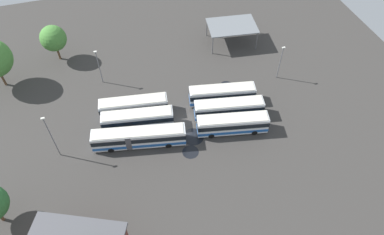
{
  "coord_description": "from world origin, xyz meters",
  "views": [
    {
      "loc": [
        -10.09,
        -38.69,
        47.77
      ],
      "look_at": [
        1.36,
        -0.8,
        1.51
      ],
      "focal_mm": 33.47,
      "sensor_mm": 36.0,
      "label": 1
    }
  ],
  "objects_px": {
    "lamp_post_far_corner": "(51,136)",
    "tree_east_edge": "(53,38)",
    "bus_row0_slot0": "(139,137)",
    "lamp_post_mid_lot": "(99,66)",
    "bus_row0_slot1": "(138,119)",
    "bus_row0_slot2": "(134,106)",
    "bus_row1_slot0": "(233,124)",
    "bus_row1_slot1": "(229,109)",
    "bus_row1_slot2": "(222,94)",
    "lamp_post_by_building": "(280,61)",
    "maintenance_shelter": "(232,26)"
  },
  "relations": [
    {
      "from": "lamp_post_far_corner",
      "to": "tree_east_edge",
      "type": "relative_size",
      "value": 1.2
    },
    {
      "from": "bus_row0_slot0",
      "to": "lamp_post_mid_lot",
      "type": "distance_m",
      "value": 17.2
    },
    {
      "from": "bus_row0_slot1",
      "to": "bus_row0_slot2",
      "type": "height_order",
      "value": "same"
    },
    {
      "from": "bus_row1_slot0",
      "to": "lamp_post_mid_lot",
      "type": "bearing_deg",
      "value": 136.58
    },
    {
      "from": "bus_row1_slot0",
      "to": "bus_row0_slot2",
      "type": "bearing_deg",
      "value": 149.92
    },
    {
      "from": "bus_row0_slot0",
      "to": "bus_row0_slot1",
      "type": "distance_m",
      "value": 3.83
    },
    {
      "from": "bus_row1_slot1",
      "to": "bus_row0_slot0",
      "type": "bearing_deg",
      "value": -174.1
    },
    {
      "from": "bus_row0_slot0",
      "to": "bus_row0_slot1",
      "type": "bearing_deg",
      "value": 81.07
    },
    {
      "from": "bus_row1_slot2",
      "to": "lamp_post_by_building",
      "type": "relative_size",
      "value": 1.63
    },
    {
      "from": "bus_row1_slot0",
      "to": "maintenance_shelter",
      "type": "distance_m",
      "value": 24.46
    },
    {
      "from": "tree_east_edge",
      "to": "bus_row1_slot1",
      "type": "bearing_deg",
      "value": -41.62
    },
    {
      "from": "lamp_post_by_building",
      "to": "maintenance_shelter",
      "type": "bearing_deg",
      "value": 109.72
    },
    {
      "from": "bus_row0_slot2",
      "to": "bus_row1_slot2",
      "type": "height_order",
      "value": "same"
    },
    {
      "from": "lamp_post_mid_lot",
      "to": "bus_row1_slot0",
      "type": "bearing_deg",
      "value": -43.42
    },
    {
      "from": "bus_row1_slot1",
      "to": "bus_row1_slot2",
      "type": "distance_m",
      "value": 3.57
    },
    {
      "from": "bus_row0_slot0",
      "to": "bus_row1_slot2",
      "type": "distance_m",
      "value": 17.04
    },
    {
      "from": "bus_row0_slot2",
      "to": "bus_row1_slot0",
      "type": "distance_m",
      "value": 17.34
    },
    {
      "from": "bus_row0_slot1",
      "to": "lamp_post_far_corner",
      "type": "distance_m",
      "value": 13.86
    },
    {
      "from": "lamp_post_by_building",
      "to": "lamp_post_mid_lot",
      "type": "bearing_deg",
      "value": 165.43
    },
    {
      "from": "maintenance_shelter",
      "to": "lamp_post_by_building",
      "type": "distance_m",
      "value": 13.74
    },
    {
      "from": "bus_row0_slot0",
      "to": "lamp_post_by_building",
      "type": "bearing_deg",
      "value": 15.88
    },
    {
      "from": "lamp_post_by_building",
      "to": "lamp_post_far_corner",
      "type": "distance_m",
      "value": 41.89
    },
    {
      "from": "bus_row1_slot2",
      "to": "lamp_post_by_building",
      "type": "xyz_separation_m",
      "value": [
        12.42,
        2.9,
        2.26
      ]
    },
    {
      "from": "bus_row0_slot1",
      "to": "tree_east_edge",
      "type": "relative_size",
      "value": 1.6
    },
    {
      "from": "tree_east_edge",
      "to": "lamp_post_by_building",
      "type": "bearing_deg",
      "value": -24.17
    },
    {
      "from": "bus_row0_slot1",
      "to": "lamp_post_far_corner",
      "type": "height_order",
      "value": "lamp_post_far_corner"
    },
    {
      "from": "lamp_post_far_corner",
      "to": "lamp_post_mid_lot",
      "type": "distance_m",
      "value": 17.42
    },
    {
      "from": "bus_row0_slot0",
      "to": "maintenance_shelter",
      "type": "height_order",
      "value": "maintenance_shelter"
    },
    {
      "from": "bus_row0_slot0",
      "to": "maintenance_shelter",
      "type": "xyz_separation_m",
      "value": [
        24.0,
        21.08,
        2.25
      ]
    },
    {
      "from": "bus_row0_slot0",
      "to": "lamp_post_far_corner",
      "type": "distance_m",
      "value": 13.21
    },
    {
      "from": "bus_row1_slot0",
      "to": "lamp_post_by_building",
      "type": "xyz_separation_m",
      "value": [
        13.11,
        9.91,
        2.26
      ]
    },
    {
      "from": "bus_row0_slot2",
      "to": "tree_east_edge",
      "type": "height_order",
      "value": "tree_east_edge"
    },
    {
      "from": "bus_row1_slot1",
      "to": "lamp_post_by_building",
      "type": "xyz_separation_m",
      "value": [
        12.48,
        6.48,
        2.26
      ]
    },
    {
      "from": "bus_row0_slot2",
      "to": "lamp_post_by_building",
      "type": "bearing_deg",
      "value": 2.47
    },
    {
      "from": "lamp_post_mid_lot",
      "to": "tree_east_edge",
      "type": "relative_size",
      "value": 0.98
    },
    {
      "from": "bus_row1_slot1",
      "to": "bus_row1_slot2",
      "type": "bearing_deg",
      "value": 89.13
    },
    {
      "from": "bus_row1_slot2",
      "to": "bus_row1_slot1",
      "type": "bearing_deg",
      "value": -90.87
    },
    {
      "from": "bus_row0_slot0",
      "to": "bus_row1_slot0",
      "type": "bearing_deg",
      "value": -6.46
    },
    {
      "from": "lamp_post_far_corner",
      "to": "tree_east_edge",
      "type": "distance_m",
      "value": 24.49
    },
    {
      "from": "bus_row0_slot2",
      "to": "lamp_post_mid_lot",
      "type": "bearing_deg",
      "value": 114.44
    },
    {
      "from": "bus_row0_slot1",
      "to": "lamp_post_mid_lot",
      "type": "relative_size",
      "value": 1.63
    },
    {
      "from": "bus_row0_slot2",
      "to": "lamp_post_by_building",
      "type": "distance_m",
      "value": 28.23
    },
    {
      "from": "maintenance_shelter",
      "to": "bus_row1_slot1",
      "type": "bearing_deg",
      "value": -112.0
    },
    {
      "from": "bus_row0_slot0",
      "to": "bus_row1_slot2",
      "type": "bearing_deg",
      "value": 17.92
    },
    {
      "from": "bus_row0_slot0",
      "to": "lamp_post_by_building",
      "type": "relative_size",
      "value": 2.07
    },
    {
      "from": "bus_row0_slot2",
      "to": "bus_row0_slot1",
      "type": "bearing_deg",
      "value": -88.7
    },
    {
      "from": "bus_row1_slot1",
      "to": "lamp_post_far_corner",
      "type": "distance_m",
      "value": 29.06
    },
    {
      "from": "bus_row0_slot1",
      "to": "lamp_post_by_building",
      "type": "relative_size",
      "value": 1.66
    },
    {
      "from": "maintenance_shelter",
      "to": "lamp_post_mid_lot",
      "type": "height_order",
      "value": "lamp_post_mid_lot"
    },
    {
      "from": "bus_row1_slot2",
      "to": "maintenance_shelter",
      "type": "xyz_separation_m",
      "value": [
        7.79,
        15.83,
        2.26
      ]
    }
  ]
}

